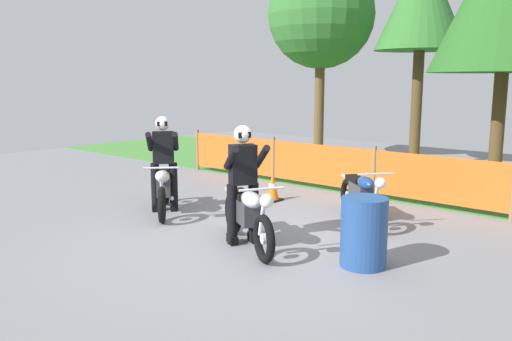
% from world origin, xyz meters
% --- Properties ---
extents(ground, '(24.00, 24.00, 0.02)m').
position_xyz_m(ground, '(0.00, 0.00, -0.01)').
color(ground, gray).
extents(grass_verge, '(24.00, 5.32, 0.01)m').
position_xyz_m(grass_verge, '(0.00, 6.08, 0.01)').
color(grass_verge, '#4C8C3D').
rests_on(grass_verge, ground).
extents(barrier_fence, '(10.30, 0.08, 1.05)m').
position_xyz_m(barrier_fence, '(0.00, 3.42, 0.54)').
color(barrier_fence, olive).
rests_on(barrier_fence, ground).
extents(tree_leftmost, '(2.99, 2.99, 5.62)m').
position_xyz_m(tree_leftmost, '(-3.72, 6.90, 4.10)').
color(tree_leftmost, brown).
rests_on(tree_leftmost, ground).
extents(tree_near_left, '(2.33, 2.33, 5.66)m').
position_xyz_m(tree_near_left, '(-1.02, 7.44, 4.32)').
color(tree_near_left, brown).
rests_on(tree_near_left, ground).
extents(motorcycle_lead, '(1.81, 1.11, 0.96)m').
position_xyz_m(motorcycle_lead, '(0.18, -0.46, 0.46)').
color(motorcycle_lead, black).
rests_on(motorcycle_lead, ground).
extents(motorcycle_trailing, '(1.51, 1.37, 0.92)m').
position_xyz_m(motorcycle_trailing, '(-2.18, -0.03, 0.44)').
color(motorcycle_trailing, black).
rests_on(motorcycle_trailing, ground).
extents(motorcycle_third, '(1.56, 1.31, 0.91)m').
position_xyz_m(motorcycle_third, '(0.70, 1.76, 0.44)').
color(motorcycle_third, black).
rests_on(motorcycle_third, ground).
extents(rider_lead, '(0.79, 0.71, 1.69)m').
position_xyz_m(rider_lead, '(-0.01, -0.35, 0.95)').
color(rider_lead, black).
rests_on(rider_lead, ground).
extents(rider_trailing, '(0.73, 0.73, 1.69)m').
position_xyz_m(rider_trailing, '(-2.32, 0.09, 0.92)').
color(rider_trailing, black).
rests_on(rider_trailing, ground).
extents(traffic_cone, '(0.32, 0.32, 0.53)m').
position_xyz_m(traffic_cone, '(-1.39, 1.98, 0.26)').
color(traffic_cone, black).
rests_on(traffic_cone, ground).
extents(spare_drum, '(0.58, 0.58, 0.88)m').
position_xyz_m(spare_drum, '(1.78, -0.07, 0.44)').
color(spare_drum, navy).
rests_on(spare_drum, ground).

